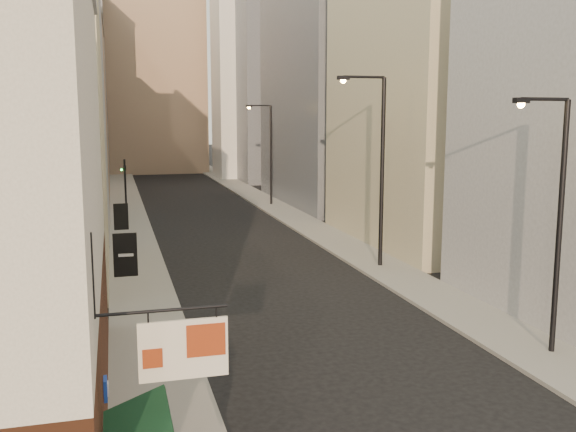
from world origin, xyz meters
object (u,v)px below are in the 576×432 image
(streetlamp_far, at_px, (268,149))
(white_tower, at_px, (245,37))
(traffic_light_left, at_px, (125,177))
(clock_tower, at_px, (154,53))
(streetlamp_mid, at_px, (378,160))
(streetlamp_near, at_px, (555,212))

(streetlamp_far, bearing_deg, white_tower, 80.53)
(white_tower, xyz_separation_m, traffic_light_left, (-16.71, -35.41, -14.94))
(clock_tower, relative_size, streetlamp_far, 4.84)
(streetlamp_mid, bearing_deg, white_tower, 86.26)
(clock_tower, distance_m, streetlamp_mid, 69.48)
(clock_tower, xyz_separation_m, traffic_light_left, (-5.71, -49.41, -13.97))
(white_tower, bearing_deg, streetlamp_near, -92.75)
(clock_tower, height_order, traffic_light_left, clock_tower)
(streetlamp_near, bearing_deg, streetlamp_far, 83.39)
(streetlamp_far, relative_size, traffic_light_left, 1.85)
(streetlamp_far, bearing_deg, clock_tower, 97.69)
(streetlamp_near, distance_m, streetlamp_far, 39.39)
(white_tower, height_order, streetlamp_near, white_tower)
(white_tower, distance_m, traffic_light_left, 41.91)
(traffic_light_left, bearing_deg, clock_tower, -73.37)
(streetlamp_mid, height_order, streetlamp_far, streetlamp_mid)
(clock_tower, xyz_separation_m, white_tower, (11.00, -14.00, 0.97))
(streetlamp_near, xyz_separation_m, traffic_light_left, (-13.45, 32.44, -1.41))
(traffic_light_left, bearing_deg, streetlamp_mid, 147.74)
(clock_tower, height_order, streetlamp_far, clock_tower)
(streetlamp_mid, relative_size, traffic_light_left, 2.07)
(white_tower, height_order, streetlamp_mid, white_tower)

